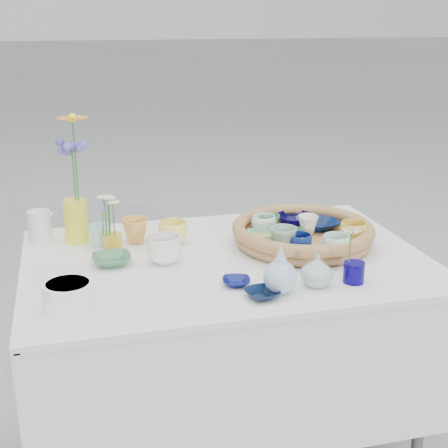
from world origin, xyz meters
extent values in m
imported|color=#07023A|center=(0.30, 0.18, 0.80)|extent=(0.16, 0.16, 0.04)
imported|color=#041440|center=(0.38, 0.13, 0.80)|extent=(0.15, 0.15, 0.03)
imported|color=gold|center=(0.43, -0.03, 0.82)|extent=(0.12, 0.12, 0.07)
imported|color=#376F55|center=(0.24, 0.07, 0.80)|extent=(0.11, 0.11, 0.03)
imported|color=#87AA92|center=(0.18, -0.04, 0.82)|extent=(0.11, 0.11, 0.08)
imported|color=#89D7C1|center=(0.13, 0.07, 0.80)|extent=(0.13, 0.13, 0.03)
imported|color=white|center=(0.17, 0.13, 0.82)|extent=(0.11, 0.11, 0.07)
imported|color=white|center=(0.32, 0.10, 0.82)|extent=(0.07, 0.07, 0.06)
imported|color=#98C5F2|center=(0.36, 0.20, 0.79)|extent=(0.08, 0.08, 0.02)
imported|color=navy|center=(0.22, -0.06, 0.81)|extent=(0.10, 0.10, 0.06)
imported|color=#F9C770|center=(0.12, 0.03, 0.80)|extent=(0.10, 0.10, 0.03)
imported|color=silver|center=(0.32, -0.13, 0.82)|extent=(0.10, 0.10, 0.07)
imported|color=#3E7B47|center=(0.20, 0.15, 0.81)|extent=(0.07, 0.07, 0.06)
imported|color=gold|center=(-0.26, 0.21, 0.81)|extent=(0.11, 0.11, 0.08)
imported|color=#FFEC67|center=(-0.14, 0.17, 0.80)|extent=(0.11, 0.11, 0.08)
imported|color=#3D734A|center=(-0.36, 0.03, 0.78)|extent=(0.12, 0.12, 0.03)
imported|color=white|center=(-0.20, 0.01, 0.81)|extent=(0.12, 0.12, 0.09)
imported|color=#0A1152|center=(-0.03, -0.22, 0.77)|extent=(0.10, 0.10, 0.02)
imported|color=#A6DBD6|center=(-0.38, 0.21, 0.80)|extent=(0.08, 0.08, 0.07)
imported|color=black|center=(0.02, -0.32, 0.78)|extent=(0.11, 0.11, 0.02)
imported|color=#97B9A8|center=(0.19, -0.28, 0.81)|extent=(0.12, 0.12, 0.10)
cylinder|color=#070057|center=(0.31, -0.28, 0.80)|extent=(0.08, 0.08, 0.06)
cylinder|color=yellow|center=(-0.45, 0.27, 0.84)|extent=(0.08, 0.08, 0.15)
cylinder|color=gold|center=(-0.34, 0.13, 0.80)|extent=(0.08, 0.08, 0.06)
camera|label=1|loc=(-0.47, -1.78, 1.50)|focal=50.00mm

